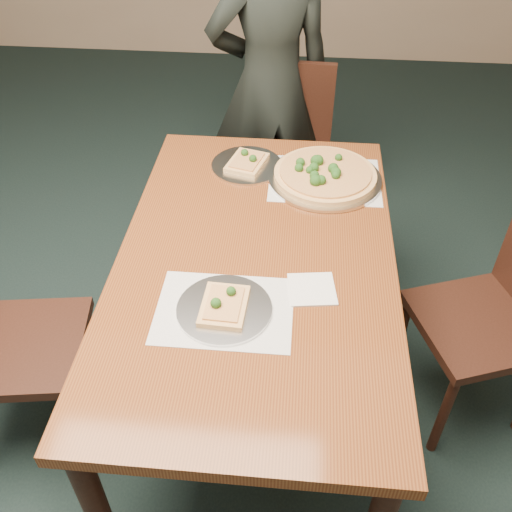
# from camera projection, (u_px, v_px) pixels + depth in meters

# --- Properties ---
(ground) EXTENTS (8.00, 8.00, 0.00)m
(ground) POSITION_uv_depth(u_px,v_px,m) (114.00, 503.00, 2.00)
(ground) COLOR black
(ground) RESTS_ON ground
(dining_table) EXTENTS (0.90, 1.50, 0.75)m
(dining_table) POSITION_uv_depth(u_px,v_px,m) (256.00, 277.00, 1.91)
(dining_table) COLOR #5B2A12
(dining_table) RESTS_ON ground
(chair_far) EXTENTS (0.45, 0.45, 0.91)m
(chair_far) POSITION_uv_depth(u_px,v_px,m) (286.00, 149.00, 2.80)
(chair_far) COLOR black
(chair_far) RESTS_ON ground
(chair_right) EXTENTS (0.54, 0.54, 0.91)m
(chair_right) POSITION_uv_depth(u_px,v_px,m) (504.00, 308.00, 2.00)
(chair_right) COLOR black
(chair_right) RESTS_ON ground
(diner) EXTENTS (0.68, 0.54, 1.62)m
(diner) POSITION_uv_depth(u_px,v_px,m) (270.00, 84.00, 2.67)
(diner) COLOR black
(diner) RESTS_ON ground
(placemat_main) EXTENTS (0.42, 0.32, 0.00)m
(placemat_main) POSITION_uv_depth(u_px,v_px,m) (325.00, 180.00, 2.18)
(placemat_main) COLOR white
(placemat_main) RESTS_ON dining_table
(placemat_near) EXTENTS (0.40, 0.30, 0.00)m
(placemat_near) POSITION_uv_depth(u_px,v_px,m) (224.00, 310.00, 1.67)
(placemat_near) COLOR white
(placemat_near) RESTS_ON dining_table
(pizza_pan) EXTENTS (0.43, 0.43, 0.07)m
(pizza_pan) POSITION_uv_depth(u_px,v_px,m) (324.00, 175.00, 2.16)
(pizza_pan) COLOR silver
(pizza_pan) RESTS_ON dining_table
(slice_plate_near) EXTENTS (0.28, 0.28, 0.06)m
(slice_plate_near) POSITION_uv_depth(u_px,v_px,m) (224.00, 307.00, 1.66)
(slice_plate_near) COLOR silver
(slice_plate_near) RESTS_ON dining_table
(slice_plate_far) EXTENTS (0.28, 0.28, 0.06)m
(slice_plate_far) POSITION_uv_depth(u_px,v_px,m) (247.00, 164.00, 2.24)
(slice_plate_far) COLOR silver
(slice_plate_far) RESTS_ON dining_table
(napkin) EXTENTS (0.16, 0.16, 0.01)m
(napkin) POSITION_uv_depth(u_px,v_px,m) (312.00, 289.00, 1.73)
(napkin) COLOR white
(napkin) RESTS_ON dining_table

